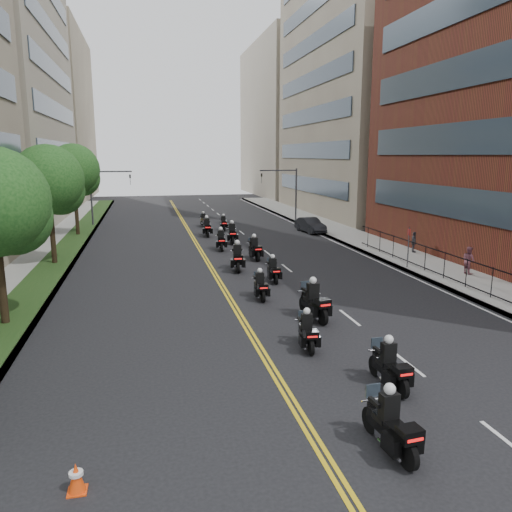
{
  "coord_description": "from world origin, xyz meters",
  "views": [
    {
      "loc": [
        -5.33,
        -9.48,
        7.0
      ],
      "look_at": [
        0.28,
        15.78,
        1.74
      ],
      "focal_mm": 35.0,
      "sensor_mm": 36.0,
      "label": 1
    }
  ],
  "objects": [
    {
      "name": "sidewalk_right",
      "position": [
        12.0,
        25.0,
        0.07
      ],
      "size": [
        4.0,
        90.0,
        0.15
      ],
      "primitive_type": "cube",
      "color": "gray",
      "rests_on": "ground"
    },
    {
      "name": "motorcycle_0",
      "position": [
        0.16,
        0.38,
        0.67
      ],
      "size": [
        0.63,
        2.3,
        1.7
      ],
      "rotation": [
        0.0,
        0.0,
        0.09
      ],
      "color": "black",
      "rests_on": "ground"
    },
    {
      "name": "building_right_tan",
      "position": [
        21.48,
        48.0,
        15.0
      ],
      "size": [
        15.11,
        28.0,
        30.0
      ],
      "color": "#7B6C5A",
      "rests_on": "ground"
    },
    {
      "name": "parked_sedan",
      "position": [
        9.4,
        33.82,
        0.67
      ],
      "size": [
        1.94,
        4.23,
        1.35
      ],
      "primitive_type": "imported",
      "rotation": [
        0.0,
        0.0,
        0.13
      ],
      "color": "black",
      "rests_on": "ground"
    },
    {
      "name": "traffic_cone",
      "position": [
        -7.0,
        0.47,
        0.33
      ],
      "size": [
        0.4,
        0.4,
        0.67
      ],
      "color": "#EE410C",
      "rests_on": "ground"
    },
    {
      "name": "traffic_signal_left",
      "position": [
        -9.54,
        42.0,
        3.7
      ],
      "size": [
        4.09,
        0.2,
        5.6
      ],
      "color": "#3F3F44",
      "rests_on": "ground"
    },
    {
      "name": "building_right_far",
      "position": [
        21.5,
        78.0,
        13.0
      ],
      "size": [
        15.0,
        28.0,
        26.0
      ],
      "primitive_type": "cube",
      "color": "gray",
      "rests_on": "ground"
    },
    {
      "name": "grass_strip",
      "position": [
        -11.2,
        25.0,
        0.17
      ],
      "size": [
        2.0,
        90.0,
        0.04
      ],
      "primitive_type": "cube",
      "color": "#1B3D16",
      "rests_on": "sidewalk_left"
    },
    {
      "name": "sidewalk_left",
      "position": [
        -12.0,
        25.0,
        0.07
      ],
      "size": [
        4.0,
        90.0,
        0.15
      ],
      "primitive_type": "cube",
      "color": "gray",
      "rests_on": "ground"
    },
    {
      "name": "building_left_far",
      "position": [
        -22.0,
        78.0,
        13.0
      ],
      "size": [
        16.0,
        28.0,
        26.0
      ],
      "primitive_type": "cube",
      "color": "#7B6C5A",
      "rests_on": "ground"
    },
    {
      "name": "iron_fence",
      "position": [
        11.0,
        12.0,
        0.9
      ],
      "size": [
        0.05,
        28.0,
        1.5
      ],
      "color": "black",
      "rests_on": "sidewalk_right"
    },
    {
      "name": "traffic_signal_right",
      "position": [
        9.54,
        42.0,
        3.7
      ],
      "size": [
        4.09,
        0.2,
        5.6
      ],
      "color": "#3F3F44",
      "rests_on": "ground"
    },
    {
      "name": "motorcycle_2",
      "position": [
        0.26,
        7.04,
        0.6
      ],
      "size": [
        0.57,
        2.06,
        1.52
      ],
      "rotation": [
        0.0,
        0.0,
        -0.1
      ],
      "color": "black",
      "rests_on": "ground"
    },
    {
      "name": "motorcycle_1",
      "position": [
        1.72,
        3.48,
        0.65
      ],
      "size": [
        0.54,
        2.23,
        1.65
      ],
      "rotation": [
        0.0,
        0.0,
        0.05
      ],
      "color": "black",
      "rests_on": "ground"
    },
    {
      "name": "motorcycle_3",
      "position": [
        1.6,
        10.14,
        0.74
      ],
      "size": [
        0.77,
        2.52,
        1.86
      ],
      "rotation": [
        0.0,
        0.0,
        0.14
      ],
      "color": "black",
      "rests_on": "ground"
    },
    {
      "name": "street_trees",
      "position": [
        -11.05,
        18.61,
        5.13
      ],
      "size": [
        4.4,
        38.4,
        7.98
      ],
      "color": "#322416",
      "rests_on": "ground"
    },
    {
      "name": "motorcycle_12",
      "position": [
        0.24,
        39.61,
        0.61
      ],
      "size": [
        0.53,
        2.09,
        1.54
      ],
      "rotation": [
        0.0,
        0.0,
        0.07
      ],
      "color": "black",
      "rests_on": "ground"
    },
    {
      "name": "motorcycle_7",
      "position": [
        1.79,
        23.03,
        0.69
      ],
      "size": [
        0.59,
        2.37,
        1.75
      ],
      "rotation": [
        0.0,
        0.0,
        0.06
      ],
      "color": "black",
      "rests_on": "ground"
    },
    {
      "name": "motorcycle_9",
      "position": [
        1.39,
        29.68,
        0.73
      ],
      "size": [
        0.7,
        2.51,
        1.86
      ],
      "rotation": [
        0.0,
        0.0,
        -0.1
      ],
      "color": "black",
      "rests_on": "ground"
    },
    {
      "name": "motorcycle_11",
      "position": [
        1.79,
        36.71,
        0.62
      ],
      "size": [
        0.5,
        2.12,
        1.57
      ],
      "rotation": [
        0.0,
        0.0,
        -0.04
      ],
      "color": "black",
      "rests_on": "ground"
    },
    {
      "name": "motorcycle_8",
      "position": [
        0.07,
        26.93,
        0.69
      ],
      "size": [
        0.63,
        2.35,
        1.73
      ],
      "rotation": [
        0.0,
        0.0,
        -0.09
      ],
      "color": "black",
      "rests_on": "ground"
    },
    {
      "name": "motorcycle_4",
      "position": [
        0.04,
        13.73,
        0.61
      ],
      "size": [
        0.48,
        2.08,
        1.53
      ],
      "rotation": [
        0.0,
        0.0,
        -0.03
      ],
      "color": "black",
      "rests_on": "ground"
    },
    {
      "name": "pedestrian_c",
      "position": [
        13.3,
        22.32,
        0.88
      ],
      "size": [
        0.61,
        0.93,
        1.46
      ],
      "primitive_type": "imported",
      "rotation": [
        0.0,
        0.0,
        1.24
      ],
      "color": "#45444C",
      "rests_on": "sidewalk_right"
    },
    {
      "name": "ground",
      "position": [
        0.0,
        0.0,
        0.0
      ],
      "size": [
        160.0,
        160.0,
        0.0
      ],
      "primitive_type": "plane",
      "color": "black",
      "rests_on": "ground"
    },
    {
      "name": "motorcycle_6",
      "position": [
        0.06,
        20.06,
        0.74
      ],
      "size": [
        0.78,
        2.55,
        1.88
      ],
      "rotation": [
        0.0,
        0.0,
        -0.14
      ],
      "color": "black",
      "rests_on": "ground"
    },
    {
      "name": "motorcycle_10",
      "position": [
        -0.16,
        33.65,
        0.72
      ],
      "size": [
        0.58,
        2.48,
        1.83
      ],
      "rotation": [
        0.0,
        0.0,
        -0.03
      ],
      "color": "black",
      "rests_on": "ground"
    },
    {
      "name": "pedestrian_b",
      "position": [
        13.02,
        15.68,
        0.95
      ],
      "size": [
        0.69,
        0.84,
        1.61
      ],
      "primitive_type": "imported",
      "rotation": [
        0.0,
        0.0,
        1.67
      ],
      "color": "#894B5A",
      "rests_on": "sidewalk_right"
    },
    {
      "name": "motorcycle_5",
      "position": [
        1.5,
        16.88,
        0.61
      ],
      "size": [
        0.49,
        2.11,
        1.55
      ],
      "rotation": [
        0.0,
        0.0,
        -0.02
      ],
      "color": "black",
      "rests_on": "ground"
    }
  ]
}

